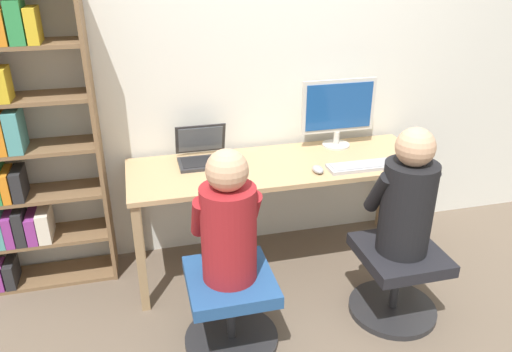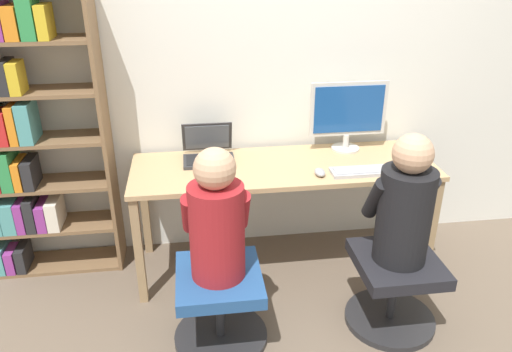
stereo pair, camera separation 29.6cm
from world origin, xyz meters
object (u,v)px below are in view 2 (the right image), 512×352
at_px(office_chair_right, 220,302).
at_px(desktop_monitor, 348,114).
at_px(laptop, 208,153).
at_px(person_at_laptop, 217,220).
at_px(bookshelf, 13,134).
at_px(office_chair_left, 394,286).
at_px(person_at_monitor, 405,205).
at_px(keyboard, 368,171).

bearing_deg(office_chair_right, desktop_monitor, 43.23).
relative_size(desktop_monitor, laptop, 1.59).
relative_size(office_chair_right, person_at_laptop, 0.73).
bearing_deg(office_chair_right, bookshelf, 143.93).
height_order(office_chair_right, bookshelf, bookshelf).
distance_m(desktop_monitor, person_at_laptop, 1.30).
relative_size(laptop, office_chair_left, 0.63).
height_order(desktop_monitor, laptop, desktop_monitor).
height_order(person_at_monitor, bookshelf, bookshelf).
height_order(office_chair_left, bookshelf, bookshelf).
xyz_separation_m(desktop_monitor, keyboard, (0.02, -0.39, -0.24)).
distance_m(keyboard, office_chair_right, 1.18).
bearing_deg(laptop, person_at_monitor, -39.42).
distance_m(laptop, office_chair_right, 0.99).
bearing_deg(keyboard, desktop_monitor, 93.37).
relative_size(laptop, keyboard, 0.71).
distance_m(keyboard, office_chair_left, 0.69).
bearing_deg(keyboard, office_chair_right, -153.03).
xyz_separation_m(keyboard, person_at_laptop, (-0.95, -0.48, 0.00)).
height_order(keyboard, bookshelf, bookshelf).
distance_m(laptop, person_at_monitor, 1.28).
height_order(desktop_monitor, office_chair_left, desktop_monitor).
height_order(keyboard, office_chair_left, keyboard).
relative_size(office_chair_left, bookshelf, 0.28).
height_order(person_at_monitor, person_at_laptop, person_at_monitor).
distance_m(laptop, person_at_laptop, 0.82).
height_order(desktop_monitor, person_at_monitor, desktop_monitor).
bearing_deg(bookshelf, office_chair_right, -36.07).
relative_size(office_chair_right, person_at_monitor, 0.71).
bearing_deg(desktop_monitor, keyboard, -86.63).
bearing_deg(person_at_monitor, laptop, 140.58).
relative_size(person_at_monitor, bookshelf, 0.40).
bearing_deg(office_chair_right, person_at_laptop, 90.00).
xyz_separation_m(keyboard, bookshelf, (-2.12, 0.37, 0.21)).
height_order(desktop_monitor, bookshelf, bookshelf).
bearing_deg(person_at_laptop, bookshelf, 144.08).
bearing_deg(person_at_monitor, desktop_monitor, 93.87).
height_order(office_chair_left, office_chair_right, same).
bearing_deg(person_at_monitor, office_chair_right, -179.15).
height_order(laptop, person_at_laptop, person_at_laptop).
distance_m(desktop_monitor, laptop, 0.95).
bearing_deg(person_at_monitor, keyboard, 94.29).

